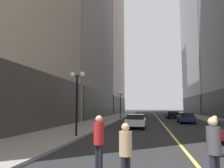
{
  "coord_description": "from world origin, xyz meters",
  "views": [
    {
      "loc": [
        -1.65,
        -3.78,
        2.07
      ],
      "look_at": [
        -6.94,
        25.92,
        5.41
      ],
      "focal_mm": 32.9,
      "sensor_mm": 36.0,
      "label": 1
    }
  ],
  "objects_px": {
    "pedestrian_in_black_coat": "(216,133)",
    "pedestrian_with_orange_bag": "(214,147)",
    "pedestrian_in_tan_trench": "(126,150)",
    "car_black": "(172,114)",
    "street_lamp_left_far": "(120,100)",
    "street_lamp_left_near": "(77,89)",
    "pedestrian_in_red_jacket": "(99,139)",
    "car_navy": "(186,117)",
    "car_white": "(136,120)"
  },
  "relations": [
    {
      "from": "pedestrian_in_black_coat",
      "to": "pedestrian_with_orange_bag",
      "type": "bearing_deg",
      "value": -107.09
    },
    {
      "from": "pedestrian_in_tan_trench",
      "to": "pedestrian_with_orange_bag",
      "type": "bearing_deg",
      "value": 5.3
    },
    {
      "from": "car_black",
      "to": "street_lamp_left_far",
      "type": "bearing_deg",
      "value": -159.59
    },
    {
      "from": "car_black",
      "to": "street_lamp_left_near",
      "type": "relative_size",
      "value": 0.97
    },
    {
      "from": "pedestrian_in_black_coat",
      "to": "pedestrian_in_red_jacket",
      "type": "xyz_separation_m",
      "value": [
        -4.33,
        -2.83,
        0.06
      ]
    },
    {
      "from": "car_navy",
      "to": "street_lamp_left_far",
      "type": "xyz_separation_m",
      "value": [
        -9.36,
        7.23,
        2.54
      ]
    },
    {
      "from": "car_white",
      "to": "street_lamp_left_near",
      "type": "relative_size",
      "value": 0.96
    },
    {
      "from": "street_lamp_left_near",
      "to": "pedestrian_in_black_coat",
      "type": "bearing_deg",
      "value": -26.9
    },
    {
      "from": "pedestrian_in_red_jacket",
      "to": "street_lamp_left_near",
      "type": "xyz_separation_m",
      "value": [
        -3.16,
        6.63,
        2.21
      ]
    },
    {
      "from": "pedestrian_in_black_coat",
      "to": "street_lamp_left_near",
      "type": "xyz_separation_m",
      "value": [
        -7.49,
        3.8,
        2.27
      ]
    },
    {
      "from": "pedestrian_in_red_jacket",
      "to": "street_lamp_left_near",
      "type": "bearing_deg",
      "value": 115.47
    },
    {
      "from": "pedestrian_in_black_coat",
      "to": "pedestrian_with_orange_bag",
      "type": "xyz_separation_m",
      "value": [
        -1.13,
        -3.69,
        0.07
      ]
    },
    {
      "from": "car_white",
      "to": "pedestrian_in_red_jacket",
      "type": "height_order",
      "value": "pedestrian_in_red_jacket"
    },
    {
      "from": "pedestrian_in_black_coat",
      "to": "street_lamp_left_near",
      "type": "relative_size",
      "value": 0.38
    },
    {
      "from": "car_white",
      "to": "pedestrian_with_orange_bag",
      "type": "distance_m",
      "value": 15.12
    },
    {
      "from": "street_lamp_left_far",
      "to": "street_lamp_left_near",
      "type": "bearing_deg",
      "value": -90.0
    },
    {
      "from": "car_navy",
      "to": "pedestrian_in_tan_trench",
      "type": "height_order",
      "value": "pedestrian_in_tan_trench"
    },
    {
      "from": "pedestrian_in_red_jacket",
      "to": "pedestrian_in_tan_trench",
      "type": "height_order",
      "value": "pedestrian_in_red_jacket"
    },
    {
      "from": "car_black",
      "to": "pedestrian_in_black_coat",
      "type": "bearing_deg",
      "value": -92.62
    },
    {
      "from": "car_white",
      "to": "street_lamp_left_far",
      "type": "relative_size",
      "value": 0.96
    },
    {
      "from": "pedestrian_in_red_jacket",
      "to": "street_lamp_left_near",
      "type": "height_order",
      "value": "street_lamp_left_near"
    },
    {
      "from": "car_black",
      "to": "pedestrian_with_orange_bag",
      "type": "xyz_separation_m",
      "value": [
        -2.44,
        -32.36,
        0.34
      ]
    },
    {
      "from": "pedestrian_with_orange_bag",
      "to": "street_lamp_left_far",
      "type": "bearing_deg",
      "value": 102.32
    },
    {
      "from": "car_black",
      "to": "pedestrian_in_red_jacket",
      "type": "xyz_separation_m",
      "value": [
        -5.64,
        -31.5,
        0.33
      ]
    },
    {
      "from": "car_navy",
      "to": "pedestrian_in_black_coat",
      "type": "bearing_deg",
      "value": -95.89
    },
    {
      "from": "pedestrian_in_red_jacket",
      "to": "street_lamp_left_near",
      "type": "relative_size",
      "value": 0.4
    },
    {
      "from": "car_navy",
      "to": "pedestrian_in_red_jacket",
      "type": "height_order",
      "value": "pedestrian_in_red_jacket"
    },
    {
      "from": "car_white",
      "to": "pedestrian_in_black_coat",
      "type": "bearing_deg",
      "value": -70.28
    },
    {
      "from": "car_navy",
      "to": "pedestrian_in_tan_trench",
      "type": "xyz_separation_m",
      "value": [
        -5.23,
        -22.06,
        0.23
      ]
    },
    {
      "from": "pedestrian_in_red_jacket",
      "to": "street_lamp_left_far",
      "type": "xyz_separation_m",
      "value": [
        -3.16,
        28.23,
        2.21
      ]
    },
    {
      "from": "car_navy",
      "to": "car_black",
      "type": "relative_size",
      "value": 1.04
    },
    {
      "from": "car_white",
      "to": "car_black",
      "type": "xyz_separation_m",
      "value": [
        5.31,
        17.52,
        0.0
      ]
    },
    {
      "from": "car_navy",
      "to": "street_lamp_left_near",
      "type": "distance_m",
      "value": 17.34
    },
    {
      "from": "pedestrian_in_black_coat",
      "to": "car_white",
      "type": "bearing_deg",
      "value": 109.72
    },
    {
      "from": "car_white",
      "to": "car_black",
      "type": "distance_m",
      "value": 18.3
    },
    {
      "from": "street_lamp_left_far",
      "to": "pedestrian_with_orange_bag",
      "type": "bearing_deg",
      "value": -77.68
    },
    {
      "from": "car_white",
      "to": "car_black",
      "type": "bearing_deg",
      "value": 73.14
    },
    {
      "from": "car_white",
      "to": "pedestrian_with_orange_bag",
      "type": "height_order",
      "value": "pedestrian_with_orange_bag"
    },
    {
      "from": "pedestrian_in_black_coat",
      "to": "street_lamp_left_far",
      "type": "height_order",
      "value": "street_lamp_left_far"
    },
    {
      "from": "pedestrian_in_red_jacket",
      "to": "car_white",
      "type": "bearing_deg",
      "value": 88.65
    },
    {
      "from": "car_white",
      "to": "car_navy",
      "type": "relative_size",
      "value": 0.96
    },
    {
      "from": "street_lamp_left_near",
      "to": "car_navy",
      "type": "bearing_deg",
      "value": 56.92
    },
    {
      "from": "pedestrian_in_red_jacket",
      "to": "pedestrian_in_black_coat",
      "type": "bearing_deg",
      "value": 33.17
    },
    {
      "from": "street_lamp_left_near",
      "to": "pedestrian_in_red_jacket",
      "type": "bearing_deg",
      "value": -64.53
    },
    {
      "from": "pedestrian_in_red_jacket",
      "to": "street_lamp_left_near",
      "type": "distance_m",
      "value": 7.67
    },
    {
      "from": "street_lamp_left_near",
      "to": "street_lamp_left_far",
      "type": "bearing_deg",
      "value": 90.0
    },
    {
      "from": "car_black",
      "to": "street_lamp_left_near",
      "type": "bearing_deg",
      "value": -109.48
    },
    {
      "from": "pedestrian_in_red_jacket",
      "to": "street_lamp_left_far",
      "type": "bearing_deg",
      "value": 96.38
    },
    {
      "from": "car_navy",
      "to": "pedestrian_in_tan_trench",
      "type": "bearing_deg",
      "value": -103.33
    },
    {
      "from": "pedestrian_in_black_coat",
      "to": "pedestrian_in_red_jacket",
      "type": "distance_m",
      "value": 5.17
    }
  ]
}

